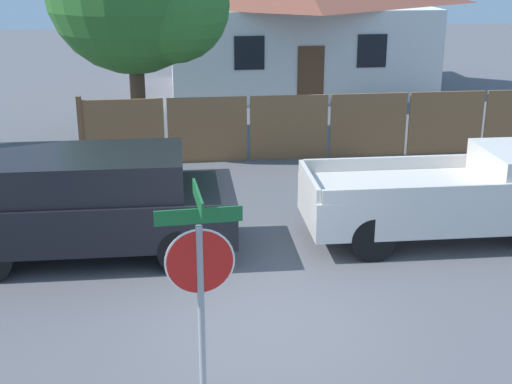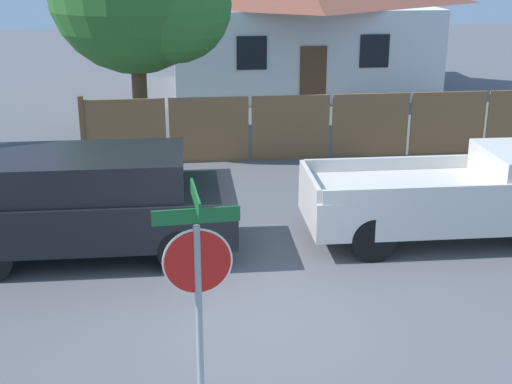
{
  "view_description": "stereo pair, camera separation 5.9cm",
  "coord_description": "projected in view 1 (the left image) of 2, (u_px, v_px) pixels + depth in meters",
  "views": [
    {
      "loc": [
        -1.15,
        -8.98,
        5.09
      ],
      "look_at": [
        0.06,
        1.08,
        1.6
      ],
      "focal_mm": 50.0,
      "sensor_mm": 36.0,
      "label": 1
    },
    {
      "loc": [
        -1.1,
        -8.99,
        5.09
      ],
      "look_at": [
        0.06,
        1.08,
        1.6
      ],
      "focal_mm": 50.0,
      "sensor_mm": 36.0,
      "label": 2
    }
  ],
  "objects": [
    {
      "name": "red_suv",
      "position": [
        87.0,
        201.0,
        12.14
      ],
      "size": [
        4.96,
        2.08,
        1.82
      ],
      "rotation": [
        0.0,
        0.0,
        -0.01
      ],
      "color": "black",
      "rests_on": "ground"
    },
    {
      "name": "stop_sign",
      "position": [
        201.0,
        285.0,
        6.92
      ],
      "size": [
        0.84,
        0.75,
        2.96
      ],
      "rotation": [
        0.0,
        0.0,
        0.07
      ],
      "color": "gray",
      "rests_on": "ground"
    },
    {
      "name": "orange_pickup",
      "position": [
        463.0,
        195.0,
        12.95
      ],
      "size": [
        5.31,
        1.95,
        1.65
      ],
      "rotation": [
        0.0,
        0.0,
        -0.01
      ],
      "color": "silver",
      "rests_on": "ground"
    },
    {
      "name": "house",
      "position": [
        295.0,
        24.0,
        26.4
      ],
      "size": [
        9.93,
        6.8,
        4.62
      ],
      "color": "white",
      "rests_on": "ground"
    },
    {
      "name": "ground_plane",
      "position": [
        261.0,
        322.0,
        10.22
      ],
      "size": [
        80.0,
        80.0,
        0.0
      ],
      "primitive_type": "plane",
      "color": "#56565B"
    },
    {
      "name": "wooden_fence",
      "position": [
        368.0,
        125.0,
        18.07
      ],
      "size": [
        14.41,
        0.12,
        1.73
      ],
      "color": "brown",
      "rests_on": "ground"
    }
  ]
}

